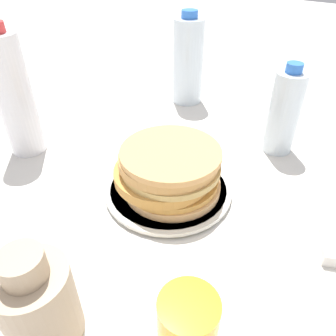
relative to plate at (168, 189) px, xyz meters
The scene contains 8 objects.
ground_plane 0.02m from the plate, 92.88° to the right, with size 4.00×4.00×0.00m, color silver.
plate is the anchor object (origin of this frame).
pancake_stack 0.04m from the plate, 89.61° to the left, with size 0.18×0.18×0.08m.
juice_glass 0.26m from the plate, 38.54° to the left, with size 0.07×0.07×0.07m.
cream_jug 0.29m from the plate, ahead, with size 0.08×0.08×0.14m.
water_bottle_near 0.40m from the plate, 153.89° to the right, with size 0.08×0.08×0.23m.
water_bottle_mid 0.28m from the plate, 155.31° to the left, with size 0.06×0.06×0.18m.
water_bottle_far 0.34m from the plate, 81.95° to the right, with size 0.07×0.07×0.25m.
Camera 1 is at (0.37, 0.27, 0.38)m, focal length 35.00 mm.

